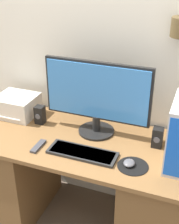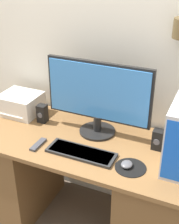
# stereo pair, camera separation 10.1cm
# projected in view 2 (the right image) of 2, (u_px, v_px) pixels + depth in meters

# --- Properties ---
(wall_back) EXTENTS (6.40, 0.20, 2.70)m
(wall_back) POSITION_uv_depth(u_px,v_px,m) (106.00, 44.00, 2.21)
(wall_back) COLOR silver
(wall_back) RESTS_ON ground_plane
(desk) EXTENTS (1.62, 0.71, 0.79)m
(desk) POSITION_uv_depth(u_px,v_px,m) (82.00, 183.00, 2.32)
(desk) COLOR brown
(desk) RESTS_ON ground_plane
(monitor) EXTENTS (0.74, 0.26, 0.52)m
(monitor) POSITION_uv_depth(u_px,v_px,m) (98.00, 96.00, 2.10)
(monitor) COLOR black
(monitor) RESTS_ON desk
(keyboard) EXTENTS (0.45, 0.16, 0.02)m
(keyboard) POSITION_uv_depth(u_px,v_px,m) (81.00, 152.00, 1.99)
(keyboard) COLOR black
(keyboard) RESTS_ON desk
(mousepad) EXTENTS (0.19, 0.19, 0.00)m
(mousepad) POSITION_uv_depth(u_px,v_px,m) (130.00, 168.00, 1.87)
(mousepad) COLOR black
(mousepad) RESTS_ON desk
(mouse) EXTENTS (0.07, 0.08, 0.03)m
(mouse) POSITION_uv_depth(u_px,v_px,m) (127.00, 164.00, 1.87)
(mouse) COLOR #4C4C51
(mouse) RESTS_ON mousepad
(printer) EXTENTS (0.30, 0.27, 0.16)m
(printer) POSITION_uv_depth(u_px,v_px,m) (21.00, 104.00, 2.45)
(printer) COLOR beige
(printer) RESTS_ON desk
(speaker_left) EXTENTS (0.07, 0.07, 0.14)m
(speaker_left) POSITION_uv_depth(u_px,v_px,m) (42.00, 113.00, 2.33)
(speaker_left) COLOR black
(speaker_left) RESTS_ON desk
(speaker_right) EXTENTS (0.07, 0.07, 0.14)m
(speaker_right) POSITION_uv_depth(u_px,v_px,m) (158.00, 140.00, 2.02)
(speaker_right) COLOR black
(speaker_right) RESTS_ON desk
(remote_control) EXTENTS (0.04, 0.15, 0.02)m
(remote_control) POSITION_uv_depth(u_px,v_px,m) (38.00, 145.00, 2.07)
(remote_control) COLOR #38383D
(remote_control) RESTS_ON desk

